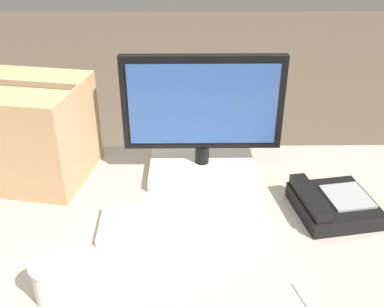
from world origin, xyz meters
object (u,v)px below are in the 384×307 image
paper_cup_right (49,282)px  cardboard_box (19,130)px  monitor (202,129)px  keyboard (180,224)px  desk_phone (331,204)px

paper_cup_right → cardboard_box: size_ratio=0.21×
monitor → cardboard_box: size_ratio=1.07×
cardboard_box → keyboard: bearing=-30.0°
desk_phone → paper_cup_right: 0.77m
cardboard_box → desk_phone: bearing=-13.6°
desk_phone → cardboard_box: size_ratio=0.53×
cardboard_box → monitor: bearing=-0.2°
monitor → paper_cup_right: (-0.35, -0.53, -0.11)m
monitor → desk_phone: size_ratio=2.03×
keyboard → paper_cup_right: 0.38m
monitor → desk_phone: 0.44m
monitor → keyboard: bearing=-103.4°
monitor → cardboard_box: monitor is taller
paper_cup_right → monitor: bearing=56.6°
keyboard → cardboard_box: cardboard_box is taller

